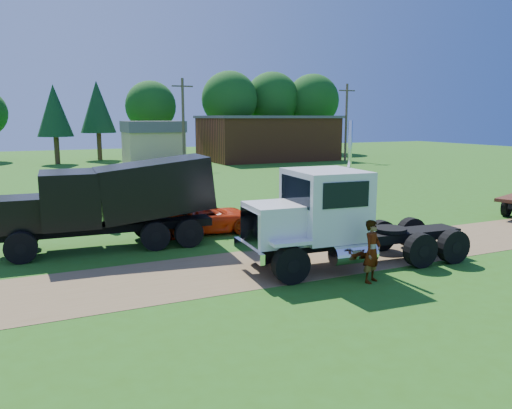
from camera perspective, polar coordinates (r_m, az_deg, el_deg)
name	(u,v)px	position (r m, az deg, el deg)	size (l,w,h in m)	color
ground	(306,260)	(18.15, 5.70, -6.37)	(140.00, 140.00, 0.00)	#275A13
dirt_track	(306,260)	(18.15, 5.70, -6.35)	(120.00, 4.20, 0.01)	brown
white_semi_tractor	(328,219)	(17.04, 8.21, -1.62)	(8.35, 3.27, 4.98)	black
black_dump_truck	(116,198)	(20.26, -15.68, 0.68)	(8.27, 2.87, 3.55)	black
orange_pickup	(206,218)	(22.39, -5.72, -1.51)	(2.19, 4.76, 1.32)	red
spectator_a	(372,251)	(15.92, 13.14, -5.24)	(0.72, 0.47, 1.97)	#999999
spectator_b	(109,209)	(23.92, -16.48, -0.54)	(0.88, 0.69, 1.81)	#999999
brick_building	(267,138)	(61.26, 1.28, 7.65)	(15.40, 10.40, 5.30)	brown
tan_shed	(153,142)	(56.54, -11.67, 7.02)	(6.20, 5.40, 4.70)	tan
utility_poles	(183,121)	(52.16, -8.31, 9.41)	(42.20, 0.28, 9.00)	#4E3E2C
tree_row	(182,102)	(67.82, -8.49, 11.47)	(58.30, 12.55, 11.55)	#3A2317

